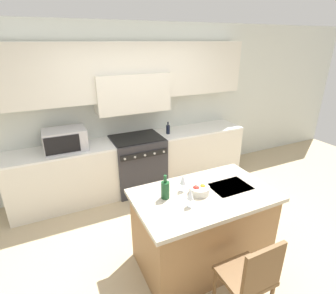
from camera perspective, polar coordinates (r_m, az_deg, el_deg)
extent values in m
plane|color=tan|center=(3.51, 3.65, -21.43)|extent=(10.00, 10.00, 0.00)
cube|color=silver|center=(4.54, -8.55, 8.40)|extent=(10.00, 0.06, 2.70)
cube|color=silver|center=(4.25, -8.20, 16.04)|extent=(3.97, 0.34, 0.85)
cube|color=silver|center=(4.27, -7.83, 11.67)|extent=(1.17, 0.40, 0.60)
cube|color=silver|center=(4.36, -21.74, -6.42)|extent=(1.57, 0.62, 0.88)
cube|color=white|center=(4.18, -22.62, -0.89)|extent=(1.57, 0.62, 0.03)
cube|color=silver|center=(5.02, 6.43, -1.10)|extent=(1.57, 0.62, 0.88)
cube|color=white|center=(4.85, 6.66, 3.86)|extent=(1.57, 0.62, 0.03)
cube|color=#2D2D33|center=(4.52, -6.54, -3.54)|extent=(0.83, 0.66, 0.93)
cube|color=black|center=(4.34, -6.81, 2.05)|extent=(0.80, 0.61, 0.01)
cube|color=black|center=(4.10, -5.13, -1.70)|extent=(0.76, 0.02, 0.09)
cylinder|color=silver|center=(4.00, -9.40, -2.56)|extent=(0.04, 0.02, 0.04)
cylinder|color=silver|center=(4.04, -7.21, -2.16)|extent=(0.04, 0.02, 0.04)
cylinder|color=silver|center=(4.09, -5.07, -1.76)|extent=(0.04, 0.02, 0.04)
cylinder|color=silver|center=(4.14, -2.98, -1.38)|extent=(0.04, 0.02, 0.04)
cylinder|color=silver|center=(4.20, -0.95, -1.00)|extent=(0.04, 0.02, 0.04)
cube|color=#B7B7BC|center=(4.12, -21.49, 1.55)|extent=(0.60, 0.42, 0.31)
cube|color=black|center=(3.92, -21.97, 0.43)|extent=(0.47, 0.01, 0.26)
cube|color=olive|center=(3.13, 7.48, -17.41)|extent=(1.41, 0.83, 0.86)
cube|color=#B2A893|center=(2.86, 7.93, -10.39)|extent=(1.50, 0.91, 0.04)
cube|color=#2D2D30|center=(3.03, 13.36, -8.46)|extent=(0.44, 0.32, 0.01)
cylinder|color=#B2B2B7|center=(3.16, 11.24, -6.86)|extent=(0.02, 0.02, 0.00)
cube|color=brown|center=(2.66, 16.33, -25.24)|extent=(0.42, 0.40, 0.04)
cube|color=brown|center=(2.41, 20.02, -23.91)|extent=(0.40, 0.04, 0.43)
cylinder|color=brown|center=(2.86, 10.13, -28.08)|extent=(0.04, 0.04, 0.47)
cylinder|color=brown|center=(3.02, 16.27, -25.20)|extent=(0.04, 0.04, 0.47)
cylinder|color=#194723|center=(2.71, -0.60, -9.36)|extent=(0.09, 0.09, 0.18)
cylinder|color=#194723|center=(2.64, -0.61, -6.95)|extent=(0.03, 0.03, 0.08)
cylinder|color=white|center=(2.64, 4.79, -12.66)|extent=(0.06, 0.06, 0.01)
cylinder|color=white|center=(2.62, 4.82, -11.90)|extent=(0.01, 0.01, 0.08)
cone|color=white|center=(2.57, 4.89, -10.12)|extent=(0.07, 0.07, 0.11)
cylinder|color=white|center=(2.88, 3.23, -9.38)|extent=(0.06, 0.06, 0.01)
cylinder|color=white|center=(2.86, 3.25, -8.65)|extent=(0.01, 0.01, 0.08)
cone|color=white|center=(2.81, 3.29, -6.97)|extent=(0.07, 0.07, 0.11)
cylinder|color=silver|center=(2.83, 6.83, -9.28)|extent=(0.22, 0.22, 0.08)
sphere|color=red|center=(2.80, 6.14, -8.96)|extent=(0.07, 0.07, 0.07)
sphere|color=gold|center=(2.83, 7.57, -8.54)|extent=(0.06, 0.06, 0.06)
cylinder|color=black|center=(4.52, 0.01, 3.81)|extent=(0.07, 0.07, 0.15)
cylinder|color=black|center=(4.49, 0.01, 5.08)|extent=(0.03, 0.03, 0.06)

